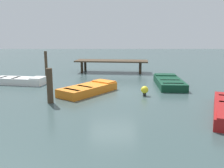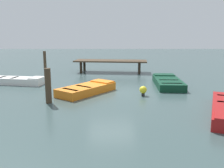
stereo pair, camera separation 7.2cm
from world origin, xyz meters
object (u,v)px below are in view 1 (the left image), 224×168
(dock_segment, at_px, (110,62))
(rowboat_dark_green, at_px, (168,82))
(rowboat_orange, at_px, (87,89))
(mooring_piling_mid_left, at_px, (49,86))
(mooring_piling_far_left, at_px, (45,64))
(rowboat_white, at_px, (19,81))
(marker_buoy, at_px, (143,90))

(dock_segment, distance_m, rowboat_dark_green, 6.32)
(rowboat_orange, relative_size, mooring_piling_mid_left, 2.19)
(mooring_piling_far_left, bearing_deg, rowboat_orange, -55.66)
(rowboat_white, height_order, mooring_piling_mid_left, mooring_piling_mid_left)
(mooring_piling_mid_left, xyz_separation_m, marker_buoy, (4.28, 1.28, -0.48))
(rowboat_white, bearing_deg, mooring_piling_far_left, 83.83)
(rowboat_white, xyz_separation_m, mooring_piling_mid_left, (2.87, -4.16, 0.55))
(mooring_piling_far_left, xyz_separation_m, mooring_piling_mid_left, (2.00, -6.95, -0.14))
(mooring_piling_far_left, bearing_deg, mooring_piling_mid_left, -73.92)
(rowboat_dark_green, height_order, mooring_piling_far_left, mooring_piling_far_left)
(dock_segment, bearing_deg, mooring_piling_far_left, -149.59)
(mooring_piling_far_left, relative_size, marker_buoy, 3.76)
(rowboat_orange, relative_size, mooring_piling_far_left, 1.86)
(marker_buoy, bearing_deg, rowboat_white, 158.01)
(rowboat_orange, height_order, mooring_piling_far_left, mooring_piling_far_left)
(rowboat_dark_green, height_order, marker_buoy, marker_buoy)
(rowboat_orange, height_order, rowboat_white, same)
(rowboat_white, relative_size, mooring_piling_far_left, 1.80)
(dock_segment, height_order, rowboat_white, dock_segment)
(rowboat_orange, bearing_deg, mooring_piling_mid_left, 178.37)
(mooring_piling_mid_left, bearing_deg, marker_buoy, 16.64)
(rowboat_orange, bearing_deg, rowboat_dark_green, -30.17)
(mooring_piling_far_left, distance_m, mooring_piling_mid_left, 7.24)
(mooring_piling_far_left, bearing_deg, marker_buoy, -42.10)
(rowboat_white, xyz_separation_m, marker_buoy, (7.15, -2.89, 0.07))
(rowboat_dark_green, xyz_separation_m, marker_buoy, (-1.74, -2.43, 0.07))
(mooring_piling_far_left, height_order, mooring_piling_mid_left, mooring_piling_far_left)
(mooring_piling_far_left, xyz_separation_m, marker_buoy, (6.28, -5.67, -0.62))
(rowboat_orange, xyz_separation_m, mooring_piling_far_left, (-3.49, 5.11, 0.69))
(dock_segment, xyz_separation_m, rowboat_orange, (-1.16, -7.18, -0.63))
(rowboat_orange, height_order, marker_buoy, marker_buoy)
(dock_segment, distance_m, marker_buoy, 7.93)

